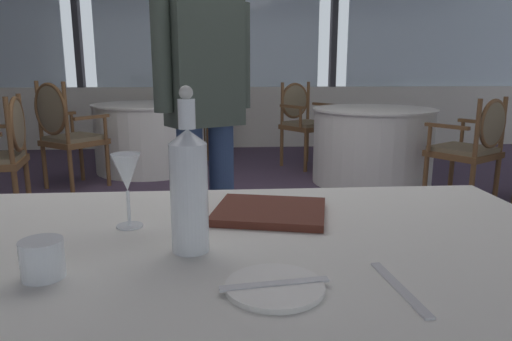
% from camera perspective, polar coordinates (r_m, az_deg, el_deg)
% --- Properties ---
extents(ground_plane, '(14.34, 14.34, 0.00)m').
position_cam_1_polar(ground_plane, '(2.92, -7.40, -9.93)').
color(ground_plane, '#47384C').
extents(window_wall_far, '(11.03, 0.14, 2.82)m').
position_cam_1_polar(window_wall_far, '(6.61, -5.83, 12.55)').
color(window_wall_far, silver).
rests_on(window_wall_far, ground_plane).
extents(side_plate, '(0.18, 0.18, 0.01)m').
position_cam_1_polar(side_plate, '(0.84, 2.32, -14.07)').
color(side_plate, white).
rests_on(side_plate, foreground_table).
extents(butter_knife, '(0.20, 0.04, 0.00)m').
position_cam_1_polar(butter_knife, '(0.84, 2.32, -13.75)').
color(butter_knife, silver).
rests_on(butter_knife, foreground_table).
extents(dinner_fork, '(0.04, 0.21, 0.00)m').
position_cam_1_polar(dinner_fork, '(0.88, 17.20, -13.62)').
color(dinner_fork, silver).
rests_on(dinner_fork, foreground_table).
extents(water_bottle, '(0.08, 0.08, 0.35)m').
position_cam_1_polar(water_bottle, '(0.97, -8.24, -1.99)').
color(water_bottle, white).
rests_on(water_bottle, foreground_table).
extents(wine_glass, '(0.07, 0.07, 0.18)m').
position_cam_1_polar(wine_glass, '(1.15, -15.62, -0.51)').
color(wine_glass, white).
rests_on(wine_glass, foreground_table).
extents(water_tumbler, '(0.08, 0.08, 0.07)m').
position_cam_1_polar(water_tumbler, '(0.95, -24.77, -9.83)').
color(water_tumbler, white).
rests_on(water_tumbler, foreground_table).
extents(menu_book, '(0.33, 0.30, 0.02)m').
position_cam_1_polar(menu_book, '(1.23, 1.74, -5.05)').
color(menu_book, '#512319').
rests_on(menu_book, foreground_table).
extents(dining_chair_0_0, '(0.54, 0.60, 0.92)m').
position_cam_1_polar(dining_chair_0_0, '(3.92, -28.88, 2.48)').
color(dining_chair_0_0, brown).
rests_on(dining_chair_0_0, ground_plane).
extents(background_table_1, '(1.18, 1.18, 0.73)m').
position_cam_1_polar(background_table_1, '(4.69, 14.09, 2.99)').
color(background_table_1, silver).
rests_on(background_table_1, ground_plane).
extents(dining_chair_1_0, '(0.65, 0.64, 0.89)m').
position_cam_1_polar(dining_chair_1_0, '(4.12, 25.20, 3.10)').
color(dining_chair_1_0, brown).
rests_on(dining_chair_1_0, ground_plane).
extents(dining_chair_1_1, '(0.65, 0.64, 0.95)m').
position_cam_1_polar(dining_chair_1_1, '(5.35, 5.67, 6.59)').
color(dining_chair_1_1, brown).
rests_on(dining_chair_1_1, ground_plane).
extents(background_table_2, '(1.22, 1.22, 0.73)m').
position_cam_1_polar(background_table_2, '(5.25, -12.88, 4.04)').
color(background_table_2, silver).
rests_on(background_table_2, ground_plane).
extents(dining_chair_2_0, '(0.66, 0.65, 0.92)m').
position_cam_1_polar(dining_chair_2_0, '(5.98, -5.75, 7.01)').
color(dining_chair_2_0, brown).
rests_on(dining_chair_2_0, ground_plane).
extents(dining_chair_2_1, '(0.66, 0.65, 1.00)m').
position_cam_1_polar(dining_chair_2_1, '(4.58, -22.49, 4.84)').
color(dining_chair_2_1, brown).
rests_on(dining_chair_2_1, ground_plane).
extents(diner_person_0, '(0.47, 0.35, 1.69)m').
position_cam_1_polar(diner_person_0, '(2.35, -6.34, 8.88)').
color(diner_person_0, '#334770').
rests_on(diner_person_0, ground_plane).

